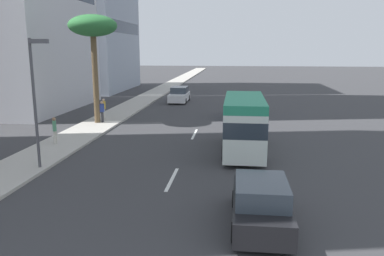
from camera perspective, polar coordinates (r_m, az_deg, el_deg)
The scene contains 13 objects.
ground_plane at distance 36.59m, azimuth 2.06°, elevation 2.46°, with size 198.00×198.00×0.00m, color #38383A.
sidewalk_right at distance 38.00m, azimuth -9.83°, elevation 2.75°, with size 162.00×3.04×0.15m, color #B2ADA3.
lane_stripe_mid at distance 17.79m, azimuth -3.00°, elevation -7.61°, with size 3.20×0.16×0.01m, color silver.
lane_stripe_far at distance 26.89m, azimuth 0.37°, elevation -0.91°, with size 3.20×0.16×0.01m, color silver.
car_lead at distance 13.33m, azimuth 10.18°, elevation -11.04°, with size 4.38×1.92×1.64m.
car_second at distance 33.58m, azimuth 7.20°, elevation 2.91°, with size 4.58×1.82×1.69m.
minibus_third at distance 22.03m, azimuth 7.75°, elevation 0.78°, with size 6.79×2.33×3.20m.
car_fourth at distance 43.12m, azimuth -1.89°, elevation 4.95°, with size 4.69×1.95×1.70m.
pedestrian_near_lamp at distance 24.94m, azimuth -19.79°, elevation -0.17°, with size 0.39×0.35×1.63m.
pedestrian_mid_block at distance 32.98m, azimuth -13.01°, elevation 3.00°, with size 0.31×0.37×1.65m.
pedestrian_by_tree at distance 31.19m, azimuth -13.24°, elevation 2.55°, with size 0.30×0.35×1.69m.
palm_tree at distance 30.82m, azimuth -14.55°, elevation 14.14°, with size 3.66×3.66×8.28m.
street_lamp at distance 19.67m, azimuth -22.25°, elevation 5.46°, with size 0.24×0.97×6.23m.
Camera 1 is at (-4.50, -2.84, 5.89)m, focal length 35.81 mm.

